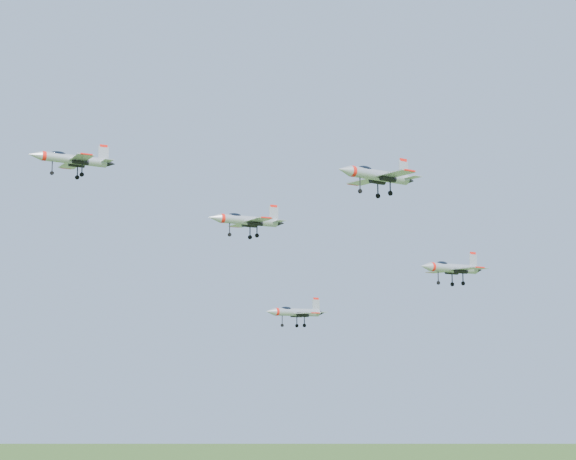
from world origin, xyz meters
TOP-DOWN VIEW (x-y plane):
  - jet_lead at (-21.67, 16.44)m, footprint 12.16×10.14m
  - jet_left_high at (-5.07, -1.77)m, footprint 11.20×9.36m
  - jet_right_high at (0.42, -20.46)m, footprint 12.03×9.93m
  - jet_left_low at (9.45, 6.02)m, footprint 10.67×8.82m
  - jet_right_low at (19.93, -15.04)m, footprint 11.52×9.56m

SIDE VIEW (x-z plane):
  - jet_left_low at x=9.45m, z-range 128.37..131.22m
  - jet_right_low at x=19.93m, z-range 133.89..136.97m
  - jet_left_high at x=-5.07m, z-range 139.75..142.74m
  - jet_right_high at x=0.42m, z-range 143.32..146.54m
  - jet_lead at x=-21.67m, z-range 148.74..151.99m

